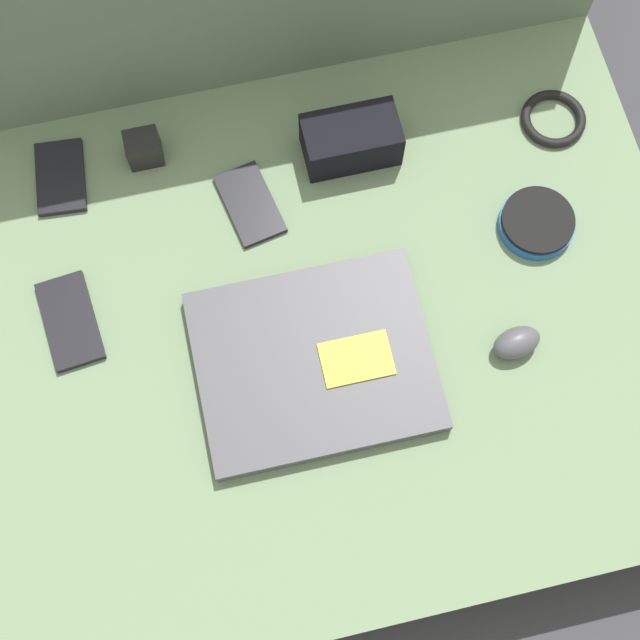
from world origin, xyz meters
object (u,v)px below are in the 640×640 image
at_px(phone_small, 250,204).
at_px(camera_pouch, 351,140).
at_px(laptop, 314,361).
at_px(speaker_puck, 537,223).
at_px(phone_silver, 61,177).
at_px(computer_mouse, 517,343).
at_px(phone_black, 70,321).
at_px(charger_brick, 144,148).

distance_m(phone_small, camera_pouch, 0.16).
relative_size(laptop, phone_small, 2.41).
relative_size(speaker_puck, phone_small, 0.82).
bearing_deg(phone_silver, computer_mouse, -30.20).
bearing_deg(phone_silver, camera_pouch, -2.43).
bearing_deg(camera_pouch, phone_silver, 173.12).
relative_size(phone_black, camera_pouch, 1.01).
bearing_deg(phone_small, phone_black, -167.91).
relative_size(phone_silver, charger_brick, 2.41).
distance_m(laptop, phone_small, 0.24).
xyz_separation_m(laptop, camera_pouch, (0.12, 0.29, 0.02)).
height_order(speaker_puck, camera_pouch, camera_pouch).
xyz_separation_m(computer_mouse, phone_silver, (-0.54, 0.37, -0.01)).
relative_size(phone_black, charger_brick, 2.78).
xyz_separation_m(speaker_puck, camera_pouch, (-0.22, 0.17, 0.02)).
height_order(phone_silver, charger_brick, charger_brick).
xyz_separation_m(phone_silver, phone_small, (0.25, -0.10, -0.00)).
bearing_deg(speaker_puck, camera_pouch, 142.51).
bearing_deg(camera_pouch, speaker_puck, -37.49).
relative_size(camera_pouch, charger_brick, 2.76).
relative_size(laptop, phone_black, 2.28).
bearing_deg(phone_black, computer_mouse, -22.28).
height_order(laptop, computer_mouse, computer_mouse).
bearing_deg(computer_mouse, speaker_puck, 54.63).
height_order(phone_silver, phone_black, same).
relative_size(computer_mouse, phone_black, 0.52).
bearing_deg(camera_pouch, phone_small, -161.86).
relative_size(speaker_puck, phone_black, 0.78).
bearing_deg(laptop, phone_small, 98.91).
bearing_deg(charger_brick, speaker_puck, -24.14).
xyz_separation_m(computer_mouse, speaker_puck, (0.08, 0.16, -0.01)).
bearing_deg(computer_mouse, phone_small, 127.79).
bearing_deg(camera_pouch, phone_black, -158.59).
distance_m(camera_pouch, charger_brick, 0.29).
xyz_separation_m(computer_mouse, camera_pouch, (-0.14, 0.33, 0.01)).
bearing_deg(phone_silver, phone_black, -89.86).
height_order(speaker_puck, phone_silver, speaker_puck).
relative_size(phone_silver, phone_black, 0.87).
distance_m(phone_silver, camera_pouch, 0.41).
distance_m(speaker_puck, camera_pouch, 0.28).
height_order(computer_mouse, speaker_puck, computer_mouse).
bearing_deg(charger_brick, computer_mouse, -42.24).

